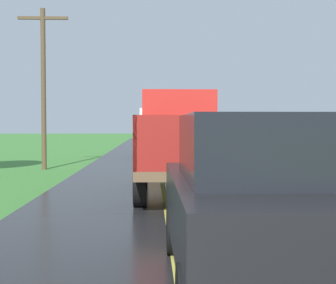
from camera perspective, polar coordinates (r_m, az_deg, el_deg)
name	(u,v)px	position (r m, az deg, el deg)	size (l,w,h in m)	color
banana_truck_near	(181,140)	(12.52, 1.61, 0.30)	(2.38, 5.82, 2.80)	#2D2D30
banana_truck_far	(158,132)	(26.38, -1.28, 1.22)	(2.38, 5.81, 2.80)	#2D2D30
utility_pole_roadside	(43,82)	(20.02, -15.32, 7.21)	(2.08, 0.20, 6.77)	brown
following_car	(249,198)	(5.17, 10.11, -6.95)	(1.74, 4.10, 1.92)	black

